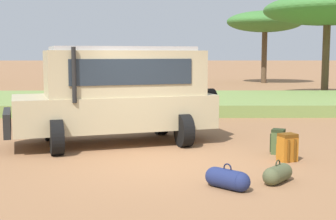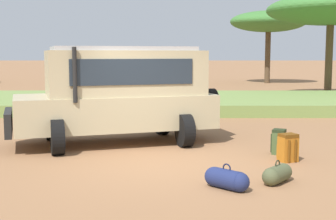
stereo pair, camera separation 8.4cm
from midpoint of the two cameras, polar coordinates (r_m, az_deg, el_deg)
name	(u,v)px [view 1 (the left image)]	position (r m, az deg, el deg)	size (l,w,h in m)	color
ground_plane	(160,165)	(9.63, -1.29, -6.70)	(320.00, 320.00, 0.00)	#936642
grass_bank	(162,102)	(20.02, -0.90, 0.99)	(120.00, 7.00, 0.44)	olive
safari_vehicle	(118,92)	(11.84, -6.26, 2.14)	(5.45, 3.61, 2.44)	tan
backpack_beside_front_wheel	(279,142)	(10.89, 13.12, -3.81)	(0.43, 0.38, 0.57)	#42562D
backpack_cluster_center	(287,148)	(10.20, 14.09, -4.48)	(0.44, 0.45, 0.59)	#B26619
duffel_bag_low_black_case	(227,179)	(7.99, 6.94, -8.34)	(0.71, 0.69, 0.44)	navy
duffel_bag_soft_canvas	(278,174)	(8.51, 12.94, -7.61)	(0.61, 0.67, 0.41)	#4C5133
acacia_tree_centre_back	(265,22)	(37.66, 11.68, 10.46)	(5.93, 5.57, 5.59)	brown
acacia_tree_right_mid	(328,10)	(25.65, 18.79, 11.45)	(6.45, 6.93, 5.28)	brown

